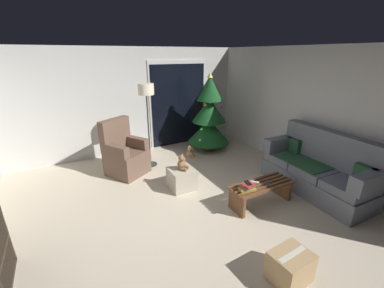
{
  "coord_description": "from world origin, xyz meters",
  "views": [
    {
      "loc": [
        -1.54,
        -2.85,
        2.35
      ],
      "look_at": [
        0.4,
        0.7,
        0.85
      ],
      "focal_mm": 22.96,
      "sensor_mm": 36.0,
      "label": 1
    }
  ],
  "objects_px": {
    "christmas_tree": "(209,117)",
    "remote_white": "(254,182)",
    "remote_graphite": "(268,184)",
    "cardboard_box_taped_mid_floor": "(290,267)",
    "cell_phone": "(248,183)",
    "armchair": "(125,155)",
    "ottoman": "(182,179)",
    "couch": "(318,170)",
    "book_stack": "(247,187)",
    "teddy_bear_chestnut": "(182,163)",
    "floor_lamp": "(147,98)",
    "coffee_table": "(261,190)",
    "teddy_bear_honey_by_tree": "(190,152)"
  },
  "relations": [
    {
      "from": "christmas_tree",
      "to": "remote_white",
      "type": "bearing_deg",
      "value": -105.05
    },
    {
      "from": "remote_graphite",
      "to": "cardboard_box_taped_mid_floor",
      "type": "bearing_deg",
      "value": 91.62
    },
    {
      "from": "cell_phone",
      "to": "remote_graphite",
      "type": "bearing_deg",
      "value": 8.48
    },
    {
      "from": "remote_white",
      "to": "cardboard_box_taped_mid_floor",
      "type": "distance_m",
      "value": 1.49
    },
    {
      "from": "armchair",
      "to": "ottoman",
      "type": "height_order",
      "value": "armchair"
    },
    {
      "from": "couch",
      "to": "book_stack",
      "type": "xyz_separation_m",
      "value": [
        -1.54,
        0.11,
        0.03
      ]
    },
    {
      "from": "cell_phone",
      "to": "teddy_bear_chestnut",
      "type": "height_order",
      "value": "teddy_bear_chestnut"
    },
    {
      "from": "christmas_tree",
      "to": "floor_lamp",
      "type": "distance_m",
      "value": 1.76
    },
    {
      "from": "remote_white",
      "to": "floor_lamp",
      "type": "distance_m",
      "value": 2.68
    },
    {
      "from": "cell_phone",
      "to": "armchair",
      "type": "xyz_separation_m",
      "value": [
        -1.33,
        2.22,
        -0.09
      ]
    },
    {
      "from": "coffee_table",
      "to": "floor_lamp",
      "type": "height_order",
      "value": "floor_lamp"
    },
    {
      "from": "coffee_table",
      "to": "teddy_bear_honey_by_tree",
      "type": "relative_size",
      "value": 3.86
    },
    {
      "from": "couch",
      "to": "floor_lamp",
      "type": "bearing_deg",
      "value": 132.72
    },
    {
      "from": "teddy_bear_chestnut",
      "to": "teddy_bear_honey_by_tree",
      "type": "xyz_separation_m",
      "value": [
        0.81,
        1.22,
        -0.38
      ]
    },
    {
      "from": "book_stack",
      "to": "teddy_bear_honey_by_tree",
      "type": "xyz_separation_m",
      "value": [
        0.25,
        2.32,
        -0.31
      ]
    },
    {
      "from": "remote_graphite",
      "to": "teddy_bear_chestnut",
      "type": "relative_size",
      "value": 0.55
    },
    {
      "from": "remote_graphite",
      "to": "ottoman",
      "type": "xyz_separation_m",
      "value": [
        -0.98,
        1.14,
        -0.2
      ]
    },
    {
      "from": "coffee_table",
      "to": "ottoman",
      "type": "bearing_deg",
      "value": 130.04
    },
    {
      "from": "couch",
      "to": "christmas_tree",
      "type": "height_order",
      "value": "christmas_tree"
    },
    {
      "from": "cell_phone",
      "to": "christmas_tree",
      "type": "relative_size",
      "value": 0.07
    },
    {
      "from": "remote_graphite",
      "to": "teddy_bear_chestnut",
      "type": "distance_m",
      "value": 1.5
    },
    {
      "from": "armchair",
      "to": "teddy_bear_chestnut",
      "type": "relative_size",
      "value": 3.96
    },
    {
      "from": "remote_white",
      "to": "teddy_bear_honey_by_tree",
      "type": "relative_size",
      "value": 0.55
    },
    {
      "from": "couch",
      "to": "teddy_bear_chestnut",
      "type": "relative_size",
      "value": 6.92
    },
    {
      "from": "armchair",
      "to": "ottoman",
      "type": "relative_size",
      "value": 2.57
    },
    {
      "from": "remote_white",
      "to": "floor_lamp",
      "type": "height_order",
      "value": "floor_lamp"
    },
    {
      "from": "christmas_tree",
      "to": "cardboard_box_taped_mid_floor",
      "type": "bearing_deg",
      "value": -109.25
    },
    {
      "from": "remote_graphite",
      "to": "armchair",
      "type": "distance_m",
      "value": 2.84
    },
    {
      "from": "couch",
      "to": "armchair",
      "type": "bearing_deg",
      "value": 140.6
    },
    {
      "from": "remote_white",
      "to": "teddy_bear_chestnut",
      "type": "bearing_deg",
      "value": 85.25
    },
    {
      "from": "teddy_bear_chestnut",
      "to": "teddy_bear_honey_by_tree",
      "type": "bearing_deg",
      "value": 56.19
    },
    {
      "from": "teddy_bear_honey_by_tree",
      "to": "remote_white",
      "type": "bearing_deg",
      "value": -90.11
    },
    {
      "from": "coffee_table",
      "to": "cardboard_box_taped_mid_floor",
      "type": "bearing_deg",
      "value": -121.07
    },
    {
      "from": "couch",
      "to": "teddy_bear_chestnut",
      "type": "xyz_separation_m",
      "value": [
        -2.1,
        1.22,
        0.1
      ]
    },
    {
      "from": "remote_white",
      "to": "cell_phone",
      "type": "height_order",
      "value": "cell_phone"
    },
    {
      "from": "book_stack",
      "to": "teddy_bear_honey_by_tree",
      "type": "bearing_deg",
      "value": 83.89
    },
    {
      "from": "coffee_table",
      "to": "cardboard_box_taped_mid_floor",
      "type": "relative_size",
      "value": 2.45
    },
    {
      "from": "remote_graphite",
      "to": "christmas_tree",
      "type": "relative_size",
      "value": 0.08
    },
    {
      "from": "cell_phone",
      "to": "teddy_bear_honey_by_tree",
      "type": "height_order",
      "value": "cell_phone"
    },
    {
      "from": "christmas_tree",
      "to": "armchair",
      "type": "height_order",
      "value": "christmas_tree"
    },
    {
      "from": "coffee_table",
      "to": "book_stack",
      "type": "relative_size",
      "value": 4.1
    },
    {
      "from": "remote_white",
      "to": "ottoman",
      "type": "xyz_separation_m",
      "value": [
        -0.82,
        1.0,
        -0.2
      ]
    },
    {
      "from": "couch",
      "to": "book_stack",
      "type": "height_order",
      "value": "couch"
    },
    {
      "from": "floor_lamp",
      "to": "teddy_bear_chestnut",
      "type": "bearing_deg",
      "value": -82.03
    },
    {
      "from": "coffee_table",
      "to": "teddy_bear_chestnut",
      "type": "distance_m",
      "value": 1.43
    },
    {
      "from": "armchair",
      "to": "cardboard_box_taped_mid_floor",
      "type": "height_order",
      "value": "armchair"
    },
    {
      "from": "couch",
      "to": "armchair",
      "type": "height_order",
      "value": "armchair"
    },
    {
      "from": "couch",
      "to": "christmas_tree",
      "type": "distance_m",
      "value": 2.75
    },
    {
      "from": "cell_phone",
      "to": "cardboard_box_taped_mid_floor",
      "type": "distance_m",
      "value": 1.33
    },
    {
      "from": "remote_white",
      "to": "remote_graphite",
      "type": "xyz_separation_m",
      "value": [
        0.16,
        -0.14,
        0.0
      ]
    }
  ]
}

